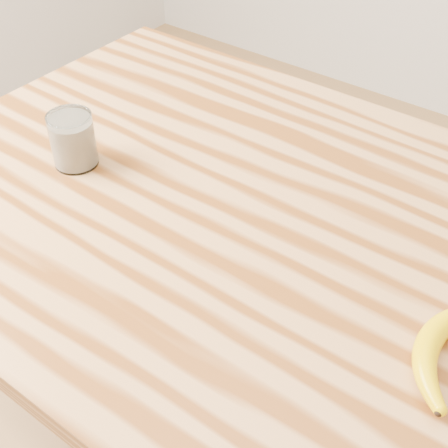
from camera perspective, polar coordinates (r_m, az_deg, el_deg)
The scene contains 3 objects.
table at distance 0.99m, azimuth 3.41°, elevation -5.46°, with size 1.20×0.80×0.90m.
smoothie_glass at distance 1.02m, azimuth -13.65°, elevation 7.42°, with size 0.07×0.07×0.09m.
banana at distance 0.77m, azimuth 18.31°, elevation -9.93°, with size 0.09×0.25×0.03m, color #EBBE00, non-canonical shape.
Camera 1 is at (0.36, -0.58, 1.49)m, focal length 50.00 mm.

